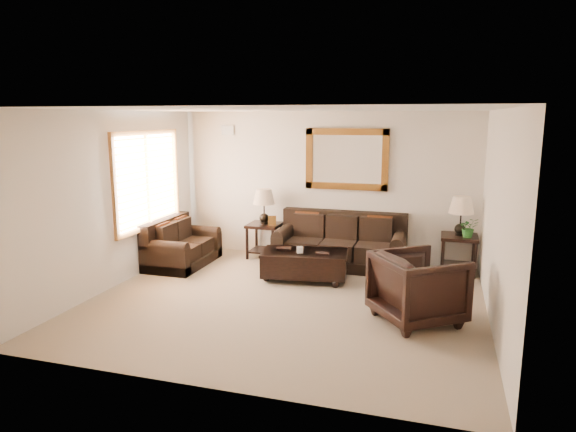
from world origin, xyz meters
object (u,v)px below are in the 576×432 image
(end_table_right, at_px, (460,223))
(loveseat, at_px, (180,248))
(armchair, at_px, (418,284))
(sofa, at_px, (341,247))
(coffee_table, at_px, (305,262))
(end_table_left, at_px, (264,213))

(end_table_right, bearing_deg, loveseat, -169.34)
(end_table_right, bearing_deg, armchair, -103.24)
(loveseat, bearing_deg, sofa, -74.08)
(end_table_right, bearing_deg, coffee_table, -155.41)
(sofa, relative_size, loveseat, 1.55)
(sofa, xyz_separation_m, end_table_right, (2.00, 0.11, 0.52))
(loveseat, distance_m, armchair, 4.45)
(sofa, height_order, end_table_left, end_table_left)
(coffee_table, bearing_deg, end_table_right, 16.31)
(end_table_left, distance_m, end_table_right, 3.47)
(end_table_left, height_order, armchair, end_table_left)
(coffee_table, bearing_deg, loveseat, 166.83)
(sofa, distance_m, end_table_right, 2.07)
(end_table_right, height_order, coffee_table, end_table_right)
(end_table_left, distance_m, armchair, 3.77)
(sofa, xyz_separation_m, armchair, (1.44, -2.26, 0.16))
(loveseat, relative_size, coffee_table, 1.00)
(sofa, xyz_separation_m, loveseat, (-2.75, -0.79, -0.03))
(end_table_left, height_order, end_table_right, end_table_right)
(armchair, bearing_deg, end_table_left, 14.34)
(end_table_left, height_order, coffee_table, end_table_left)
(end_table_left, bearing_deg, loveseat, -144.99)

